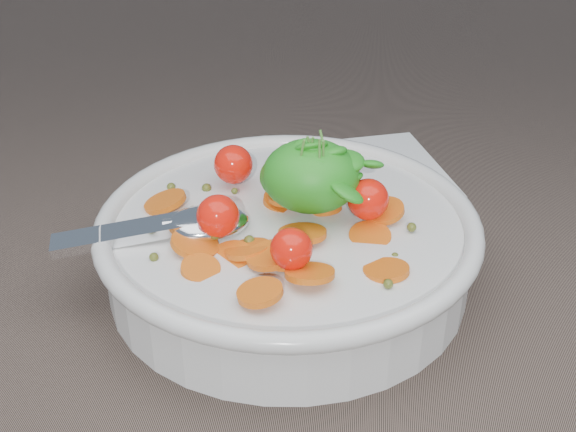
# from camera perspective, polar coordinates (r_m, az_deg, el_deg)

# --- Properties ---
(ground) EXTENTS (6.00, 6.00, 0.00)m
(ground) POSITION_cam_1_polar(r_m,az_deg,el_deg) (0.56, -2.84, -5.78)
(ground) COLOR brown
(ground) RESTS_ON ground
(bowl) EXTENTS (0.31, 0.29, 0.12)m
(bowl) POSITION_cam_1_polar(r_m,az_deg,el_deg) (0.55, 0.00, -2.06)
(bowl) COLOR silver
(bowl) RESTS_ON ground
(napkin) EXTENTS (0.21, 0.20, 0.01)m
(napkin) POSITION_cam_1_polar(r_m,az_deg,el_deg) (0.72, 5.42, 3.38)
(napkin) COLOR white
(napkin) RESTS_ON ground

